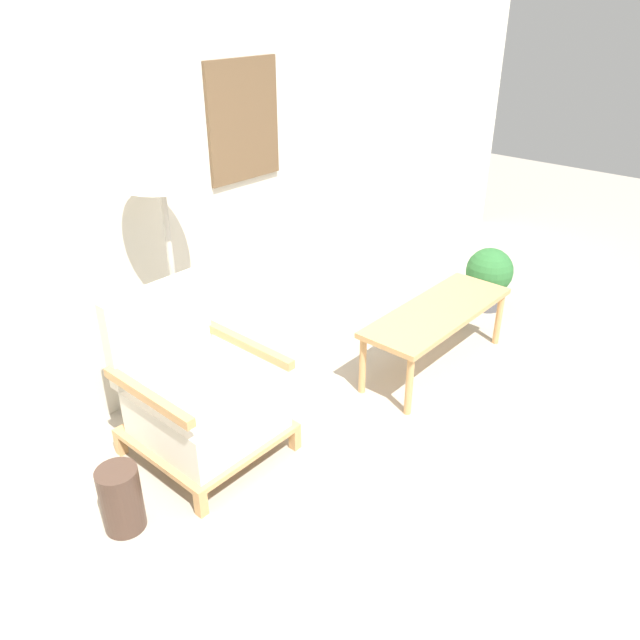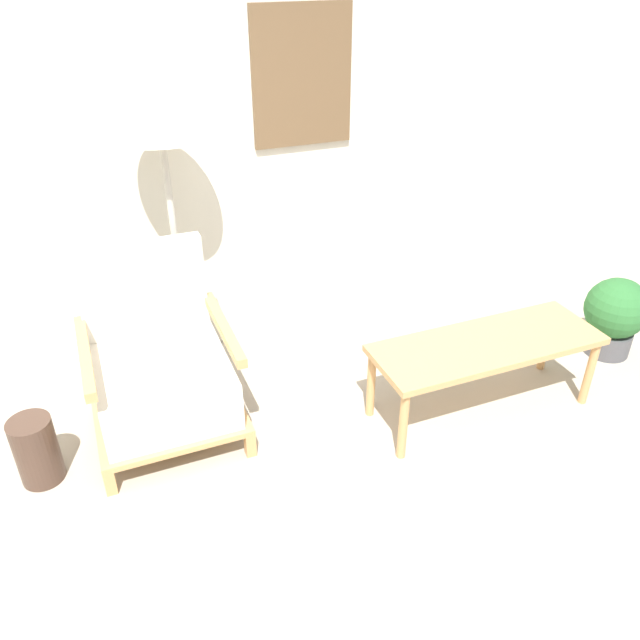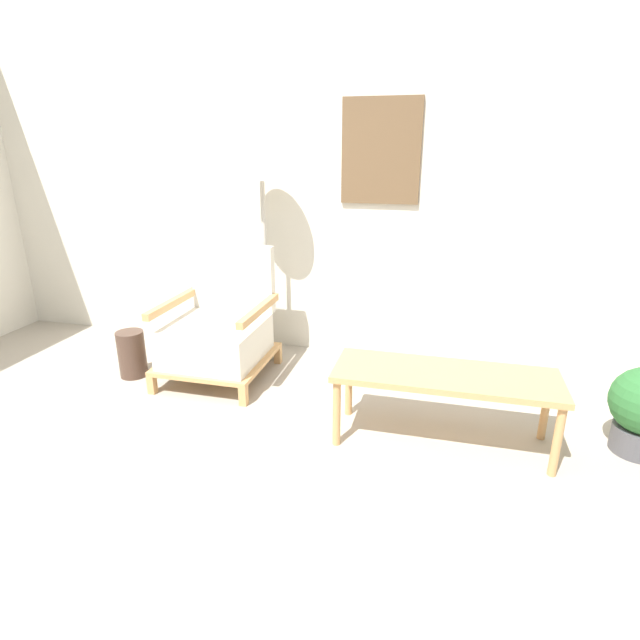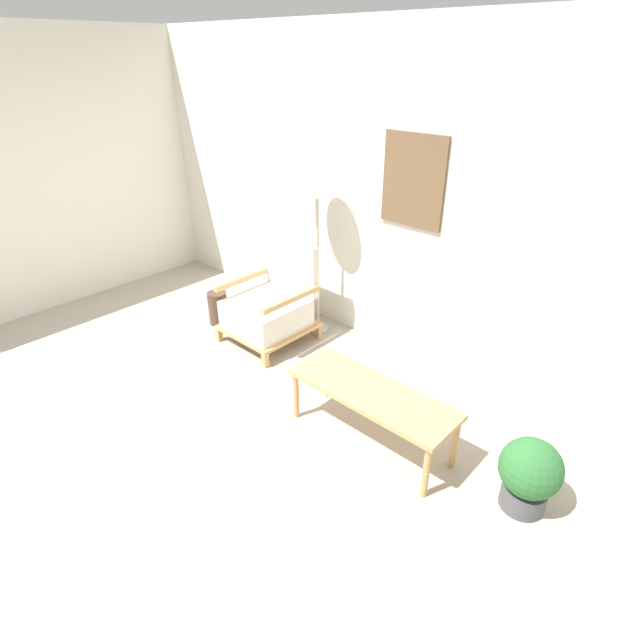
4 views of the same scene
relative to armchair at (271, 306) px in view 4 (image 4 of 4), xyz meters
name	(u,v)px [view 4 (image 4 of 4)]	position (x,y,z in m)	size (l,w,h in m)	color
ground_plane	(175,427)	(0.44, -1.38, -0.34)	(14.00, 14.00, 0.00)	#A89E8E
wall_back	(359,193)	(0.44, 0.70, 1.01)	(8.00, 0.09, 2.70)	silver
wall_left	(48,176)	(-2.25, -0.88, 1.01)	(0.06, 8.00, 2.70)	silver
armchair	(271,306)	(0.00, 0.00, 0.00)	(0.71, 0.74, 0.91)	tan
floor_lamp	(317,186)	(0.21, 0.41, 1.08)	(0.41, 0.41, 1.61)	#B7B2A8
coffee_table	(372,396)	(1.57, -0.50, 0.04)	(1.21, 0.43, 0.43)	tan
vase	(218,308)	(-0.62, -0.17, -0.17)	(0.19, 0.19, 0.34)	#473328
potted_plant	(529,473)	(2.62, -0.33, -0.08)	(0.37, 0.37, 0.49)	#4C4C51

